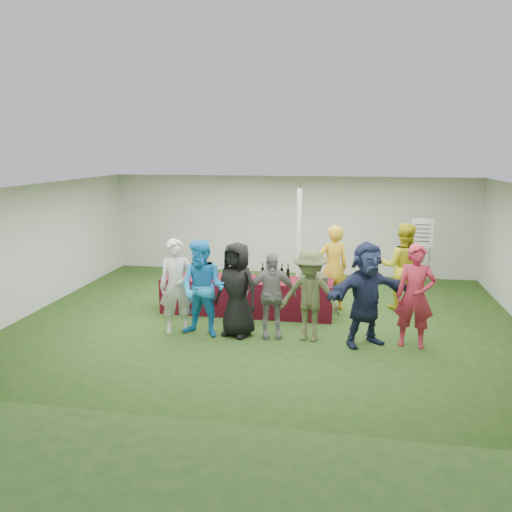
% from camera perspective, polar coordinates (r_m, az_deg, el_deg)
% --- Properties ---
extents(ground, '(60.00, 60.00, 0.00)m').
position_cam_1_polar(ground, '(10.31, 1.35, -7.23)').
color(ground, '#284719').
rests_on(ground, ground).
extents(tent, '(10.00, 10.00, 10.00)m').
position_cam_1_polar(tent, '(11.06, 4.90, 1.31)').
color(tent, white).
rests_on(tent, ground).
extents(serving_table, '(3.60, 0.80, 0.75)m').
position_cam_1_polar(serving_table, '(10.58, -1.07, -4.60)').
color(serving_table, '#52070F').
rests_on(serving_table, ground).
extents(wine_bottles, '(0.61, 0.15, 0.32)m').
position_cam_1_polar(wine_bottles, '(10.48, 2.15, -1.94)').
color(wine_bottles, black).
rests_on(wine_bottles, serving_table).
extents(wine_glasses, '(1.14, 0.11, 0.16)m').
position_cam_1_polar(wine_glasses, '(10.40, -6.21, -2.17)').
color(wine_glasses, silver).
rests_on(wine_glasses, serving_table).
extents(water_bottle, '(0.07, 0.07, 0.23)m').
position_cam_1_polar(water_bottle, '(10.53, -1.20, -1.97)').
color(water_bottle, silver).
rests_on(water_bottle, serving_table).
extents(bar_towel, '(0.25, 0.18, 0.03)m').
position_cam_1_polar(bar_towel, '(10.34, 7.42, -2.85)').
color(bar_towel, white).
rests_on(bar_towel, serving_table).
extents(dump_bucket, '(0.23, 0.23, 0.18)m').
position_cam_1_polar(dump_bucket, '(10.06, 7.55, -2.84)').
color(dump_bucket, slate).
rests_on(dump_bucket, serving_table).
extents(wine_list_sign, '(0.50, 0.03, 1.80)m').
position_cam_1_polar(wine_list_sign, '(12.61, 18.43, 1.91)').
color(wine_list_sign, slate).
rests_on(wine_list_sign, ground).
extents(staff_pourer, '(0.79, 0.66, 1.86)m').
position_cam_1_polar(staff_pourer, '(10.77, 8.77, -1.38)').
color(staff_pourer, gold).
rests_on(staff_pourer, ground).
extents(staff_back, '(0.99, 0.82, 1.89)m').
position_cam_1_polar(staff_back, '(11.15, 16.39, -1.19)').
color(staff_back, gold).
rests_on(staff_back, ground).
extents(customer_0, '(0.77, 0.65, 1.80)m').
position_cam_1_polar(customer_0, '(9.50, -9.04, -3.42)').
color(customer_0, silver).
rests_on(customer_0, ground).
extents(customer_1, '(0.99, 0.84, 1.82)m').
position_cam_1_polar(customer_1, '(9.23, -6.10, -3.72)').
color(customer_1, '#1E8EDD').
rests_on(customer_1, ground).
extents(customer_2, '(1.00, 0.83, 1.77)m').
position_cam_1_polar(customer_2, '(9.23, -2.19, -3.84)').
color(customer_2, black).
rests_on(customer_2, ground).
extents(customer_3, '(1.01, 0.62, 1.60)m').
position_cam_1_polar(customer_3, '(9.16, 1.71, -4.49)').
color(customer_3, gray).
rests_on(customer_3, ground).
extents(customer_4, '(1.16, 0.76, 1.69)m').
position_cam_1_polar(customer_4, '(9.04, 6.15, -4.50)').
color(customer_4, '#4B512F').
rests_on(customer_4, ground).
extents(customer_5, '(1.76, 1.37, 1.87)m').
position_cam_1_polar(customer_5, '(8.97, 12.47, -4.28)').
color(customer_5, '#1B2341').
rests_on(customer_5, ground).
extents(customer_6, '(0.72, 0.52, 1.83)m').
position_cam_1_polar(customer_6, '(9.13, 17.72, -4.39)').
color(customer_6, '#A42236').
rests_on(customer_6, ground).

